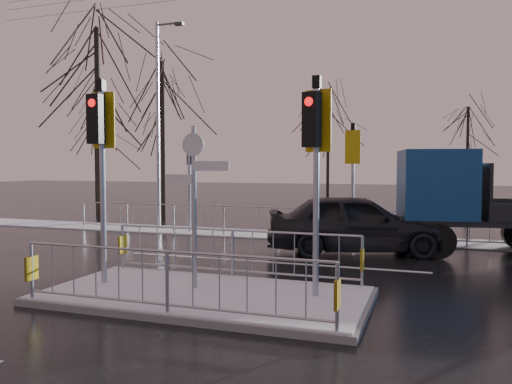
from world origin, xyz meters
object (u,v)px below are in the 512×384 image
(traffic_island, at_px, (204,278))
(flatbed_truck, at_px, (468,199))
(car_far_lane, at_px, (356,223))
(street_lamp_left, at_px, (159,116))

(traffic_island, distance_m, flatbed_truck, 8.57)
(car_far_lane, distance_m, flatbed_truck, 3.24)
(car_far_lane, height_order, flatbed_truck, flatbed_truck)
(flatbed_truck, bearing_deg, car_far_lane, -161.01)
(traffic_island, height_order, flatbed_truck, traffic_island)
(street_lamp_left, bearing_deg, traffic_island, -55.93)
(street_lamp_left, bearing_deg, car_far_lane, -23.39)
(traffic_island, distance_m, car_far_lane, 6.20)
(flatbed_truck, height_order, street_lamp_left, street_lamp_left)
(flatbed_truck, distance_m, street_lamp_left, 12.03)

